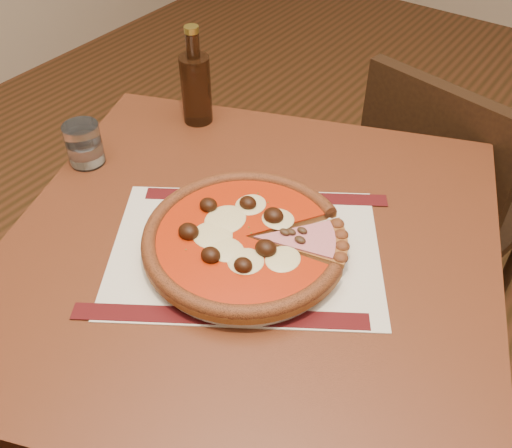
% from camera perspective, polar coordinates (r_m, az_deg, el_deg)
% --- Properties ---
extents(table, '(1.03, 1.03, 0.75)m').
position_cam_1_polar(table, '(1.01, -0.67, -6.12)').
color(table, maroon).
rests_on(table, ground).
extents(chair_far, '(0.45, 0.45, 0.82)m').
position_cam_1_polar(chair_far, '(1.54, 17.89, 2.55)').
color(chair_far, black).
rests_on(chair_far, ground).
extents(placemat, '(0.53, 0.49, 0.00)m').
position_cam_1_polar(placemat, '(0.92, -1.07, -2.69)').
color(placemat, silver).
rests_on(placemat, table).
extents(plate, '(0.31, 0.31, 0.02)m').
position_cam_1_polar(plate, '(0.92, -1.08, -2.25)').
color(plate, white).
rests_on(plate, placemat).
extents(pizza, '(0.33, 0.33, 0.04)m').
position_cam_1_polar(pizza, '(0.90, -1.13, -1.35)').
color(pizza, '#9B5425').
rests_on(pizza, plate).
extents(ham_slice, '(0.15, 0.12, 0.02)m').
position_cam_1_polar(ham_slice, '(0.91, 5.61, -1.23)').
color(ham_slice, '#9B5425').
rests_on(ham_slice, plate).
extents(water_glass, '(0.07, 0.07, 0.08)m').
position_cam_1_polar(water_glass, '(1.13, -16.82, 7.66)').
color(water_glass, white).
rests_on(water_glass, table).
extents(bottle, '(0.06, 0.06, 0.21)m').
position_cam_1_polar(bottle, '(1.20, -6.03, 13.58)').
color(bottle, black).
rests_on(bottle, table).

